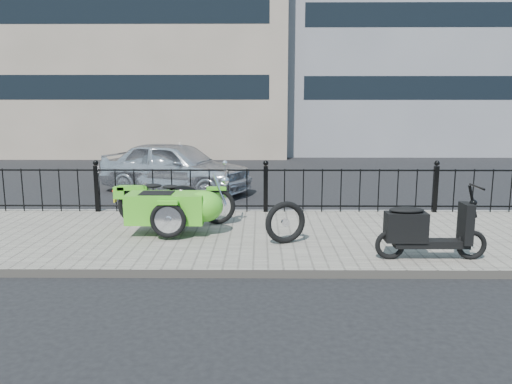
{
  "coord_description": "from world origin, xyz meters",
  "views": [
    {
      "loc": [
        -0.11,
        -8.86,
        2.34
      ],
      "look_at": [
        -0.19,
        -0.1,
        0.78
      ],
      "focal_mm": 35.0,
      "sensor_mm": 36.0,
      "label": 1
    }
  ],
  "objects_px": {
    "scooter": "(424,231)",
    "sedan_car": "(175,167)",
    "motorcycle_sidecar": "(178,206)",
    "spare_tire": "(285,222)"
  },
  "relations": [
    {
      "from": "sedan_car",
      "to": "scooter",
      "type": "bearing_deg",
      "value": -121.04
    },
    {
      "from": "scooter",
      "to": "sedan_car",
      "type": "bearing_deg",
      "value": 127.1
    },
    {
      "from": "motorcycle_sidecar",
      "to": "sedan_car",
      "type": "distance_m",
      "value": 4.65
    },
    {
      "from": "sedan_car",
      "to": "motorcycle_sidecar",
      "type": "bearing_deg",
      "value": -148.11
    },
    {
      "from": "motorcycle_sidecar",
      "to": "spare_tire",
      "type": "xyz_separation_m",
      "value": [
        1.83,
        -0.68,
        -0.13
      ]
    },
    {
      "from": "motorcycle_sidecar",
      "to": "scooter",
      "type": "xyz_separation_m",
      "value": [
        3.78,
        -1.49,
        -0.05
      ]
    },
    {
      "from": "motorcycle_sidecar",
      "to": "scooter",
      "type": "height_order",
      "value": "scooter"
    },
    {
      "from": "scooter",
      "to": "spare_tire",
      "type": "bearing_deg",
      "value": 157.25
    },
    {
      "from": "scooter",
      "to": "motorcycle_sidecar",
      "type": "bearing_deg",
      "value": 158.47
    },
    {
      "from": "motorcycle_sidecar",
      "to": "scooter",
      "type": "relative_size",
      "value": 1.42
    }
  ]
}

